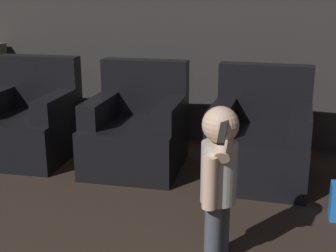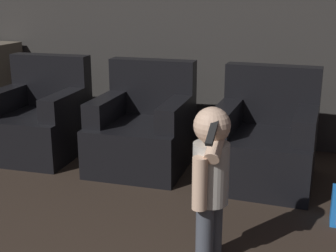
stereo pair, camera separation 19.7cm
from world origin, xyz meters
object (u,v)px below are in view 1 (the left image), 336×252
armchair_left (29,123)px  person_toddler (219,173)px  armchair_right (260,141)px  armchair_middle (137,131)px

armchair_left → person_toddler: (1.91, -1.30, 0.22)m
armchair_left → armchair_right: (2.06, 0.00, 0.00)m
armchair_left → person_toddler: 2.32m
armchair_right → person_toddler: 1.32m
armchair_middle → armchair_right: (1.03, 0.00, 0.00)m
person_toddler → armchair_right: bearing=-172.0°
armchair_middle → armchair_right: bearing=-1.7°
armchair_left → person_toddler: size_ratio=0.99×
armchair_left → armchair_right: same height
person_toddler → armchair_left: bearing=-109.8°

